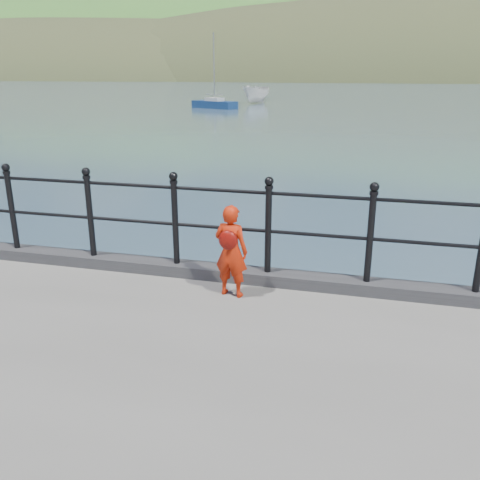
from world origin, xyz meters
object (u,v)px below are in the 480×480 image
(child, at_px, (231,251))
(sailboat_port, at_px, (215,105))
(launch_white, at_px, (256,94))
(railing, at_px, (221,216))

(child, relative_size, sailboat_port, 0.15)
(child, xyz_separation_m, launch_white, (-11.35, 51.90, -0.58))
(child, height_order, launch_white, child)
(launch_white, distance_m, sailboat_port, 8.75)
(railing, bearing_deg, launch_white, 102.17)
(child, bearing_deg, launch_white, -68.78)
(railing, height_order, sailboat_port, sailboat_port)
(railing, relative_size, sailboat_port, 2.55)
(child, distance_m, launch_white, 53.13)
(railing, bearing_deg, child, -60.85)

